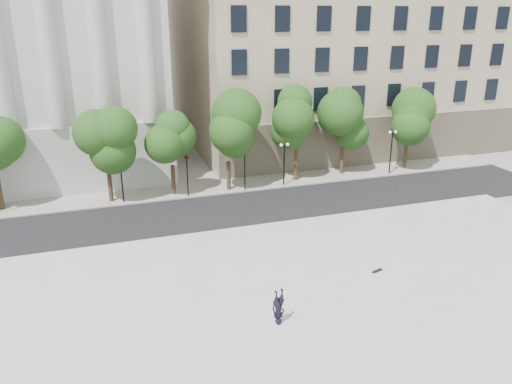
% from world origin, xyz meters
% --- Properties ---
extents(ground, '(160.00, 160.00, 0.00)m').
position_xyz_m(ground, '(0.00, 0.00, 0.00)').
color(ground, '#A6A59D').
rests_on(ground, ground).
extents(plaza, '(44.00, 22.00, 0.45)m').
position_xyz_m(plaza, '(0.00, 3.00, 0.23)').
color(plaza, silver).
rests_on(plaza, ground).
extents(street, '(60.00, 8.00, 0.02)m').
position_xyz_m(street, '(0.00, 18.00, 0.01)').
color(street, black).
rests_on(street, ground).
extents(far_sidewalk, '(60.00, 4.00, 0.12)m').
position_xyz_m(far_sidewalk, '(0.00, 24.00, 0.06)').
color(far_sidewalk, '#B1AEA3').
rests_on(far_sidewalk, ground).
extents(building_east, '(36.00, 26.15, 23.00)m').
position_xyz_m(building_east, '(20.00, 38.91, 11.14)').
color(building_east, beige).
rests_on(building_east, ground).
extents(traffic_light_west, '(0.40, 1.68, 4.17)m').
position_xyz_m(traffic_light_west, '(-1.70, 22.30, 3.67)').
color(traffic_light_west, black).
rests_on(traffic_light_west, ground).
extents(traffic_light_east, '(0.94, 1.68, 4.17)m').
position_xyz_m(traffic_light_east, '(3.34, 22.30, 3.66)').
color(traffic_light_east, black).
rests_on(traffic_light_east, ground).
extents(person_lying, '(0.96, 1.96, 0.51)m').
position_xyz_m(person_lying, '(-1.10, 2.16, 0.71)').
color(person_lying, black).
rests_on(person_lying, plaza).
extents(skateboard, '(0.77, 0.40, 0.08)m').
position_xyz_m(skateboard, '(6.28, 5.24, 0.49)').
color(skateboard, black).
rests_on(skateboard, plaza).
extents(street_trees, '(45.74, 4.87, 7.56)m').
position_xyz_m(street_trees, '(-1.06, 23.58, 5.19)').
color(street_trees, '#382619').
rests_on(street_trees, ground).
extents(lamp_posts, '(35.88, 0.28, 4.50)m').
position_xyz_m(lamp_posts, '(0.15, 22.60, 2.94)').
color(lamp_posts, black).
rests_on(lamp_posts, ground).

